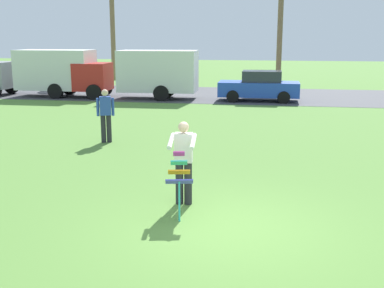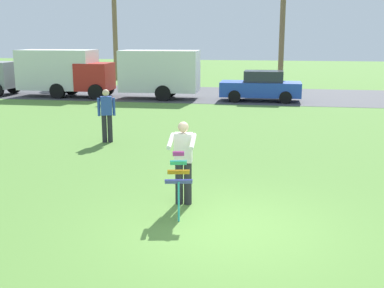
{
  "view_description": "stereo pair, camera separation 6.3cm",
  "coord_description": "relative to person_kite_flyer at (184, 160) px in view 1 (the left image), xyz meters",
  "views": [
    {
      "loc": [
        0.72,
        -8.13,
        3.42
      ],
      "look_at": [
        -1.05,
        2.18,
        1.05
      ],
      "focal_mm": 45.0,
      "sensor_mm": 36.0,
      "label": 1
    },
    {
      "loc": [
        0.79,
        -8.12,
        3.42
      ],
      "look_at": [
        -1.05,
        2.18,
        1.05
      ],
      "focal_mm": 45.0,
      "sensor_mm": 36.0,
      "label": 2
    }
  ],
  "objects": [
    {
      "name": "ground_plane",
      "position": [
        1.05,
        -1.16,
        -0.95
      ],
      "size": [
        120.0,
        120.0,
        0.0
      ],
      "primitive_type": "plane",
      "color": "#568438"
    },
    {
      "name": "parked_truck_red_cab",
      "position": [
        -5.35,
        16.37,
        0.46
      ],
      "size": [
        6.76,
        2.26,
        2.62
      ],
      "color": "#B2231E",
      "rests_on": "ground"
    },
    {
      "name": "kite_held",
      "position": [
        0.06,
        -0.78,
        -0.09
      ],
      "size": [
        0.53,
        0.69,
        1.25
      ],
      "color": "#D83399",
      "rests_on": "ground"
    },
    {
      "name": "road_strip",
      "position": [
        1.05,
        18.77,
        -0.95
      ],
      "size": [
        120.0,
        8.0,
        0.01
      ],
      "primitive_type": "cube",
      "color": "#424247",
      "rests_on": "ground"
    },
    {
      "name": "person_walker_near",
      "position": [
        -3.59,
        5.37,
        -0.02
      ],
      "size": [
        0.54,
        0.33,
        1.73
      ],
      "color": "#26262B",
      "rests_on": "ground"
    },
    {
      "name": "person_kite_flyer",
      "position": [
        0.0,
        0.0,
        0.0
      ],
      "size": [
        0.57,
        0.68,
        1.73
      ],
      "color": "#26262B",
      "rests_on": "ground"
    },
    {
      "name": "parked_car_blue",
      "position": [
        0.97,
        16.38,
        -0.18
      ],
      "size": [
        4.21,
        1.85,
        1.6
      ],
      "color": "#2347B7",
      "rests_on": "ground"
    },
    {
      "name": "parked_truck_grey_van",
      "position": [
        -11.28,
        16.37,
        0.46
      ],
      "size": [
        6.71,
        2.13,
        2.62
      ],
      "color": "gray",
      "rests_on": "ground"
    }
  ]
}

